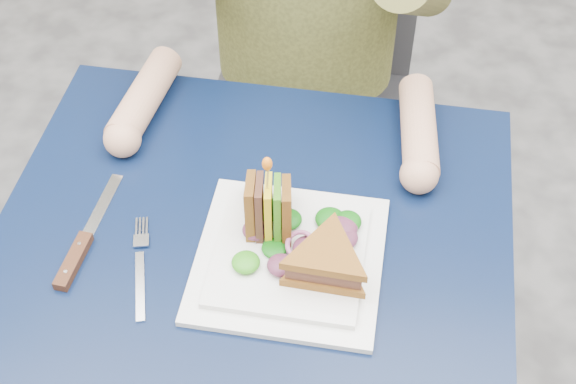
% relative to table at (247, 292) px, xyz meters
% --- Properties ---
extents(table, '(0.75, 0.75, 0.73)m').
position_rel_table_xyz_m(table, '(0.00, 0.00, 0.00)').
color(table, black).
rests_on(table, ground).
extents(chair, '(0.42, 0.40, 0.93)m').
position_rel_table_xyz_m(chair, '(0.00, 0.67, -0.11)').
color(chair, '#47474C').
rests_on(chair, ground).
extents(plate, '(0.26, 0.26, 0.02)m').
position_rel_table_xyz_m(plate, '(0.06, 0.01, 0.09)').
color(plate, white).
rests_on(plate, table).
extents(sandwich_flat, '(0.14, 0.14, 0.05)m').
position_rel_table_xyz_m(sandwich_flat, '(0.12, -0.02, 0.12)').
color(sandwich_flat, brown).
rests_on(sandwich_flat, plate).
extents(sandwich_upright, '(0.09, 0.15, 0.15)m').
position_rel_table_xyz_m(sandwich_upright, '(0.03, 0.05, 0.13)').
color(sandwich_upright, brown).
rests_on(sandwich_upright, plate).
extents(fork, '(0.06, 0.18, 0.01)m').
position_rel_table_xyz_m(fork, '(-0.14, -0.04, 0.08)').
color(fork, silver).
rests_on(fork, table).
extents(knife, '(0.03, 0.22, 0.02)m').
position_rel_table_xyz_m(knife, '(-0.23, -0.03, 0.09)').
color(knife, silver).
rests_on(knife, table).
extents(toothpick, '(0.01, 0.01, 0.06)m').
position_rel_table_xyz_m(toothpick, '(0.03, 0.05, 0.20)').
color(toothpick, tan).
rests_on(toothpick, sandwich_upright).
extents(toothpick_frill, '(0.01, 0.01, 0.02)m').
position_rel_table_xyz_m(toothpick_frill, '(0.03, 0.05, 0.23)').
color(toothpick_frill, orange).
rests_on(toothpick_frill, sandwich_upright).
extents(lettuce_spill, '(0.15, 0.13, 0.02)m').
position_rel_table_xyz_m(lettuce_spill, '(0.07, 0.02, 0.11)').
color(lettuce_spill, '#337A14').
rests_on(lettuce_spill, plate).
extents(onion_ring, '(0.04, 0.04, 0.02)m').
position_rel_table_xyz_m(onion_ring, '(0.08, 0.01, 0.11)').
color(onion_ring, '#9E4C7A').
rests_on(onion_ring, plate).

